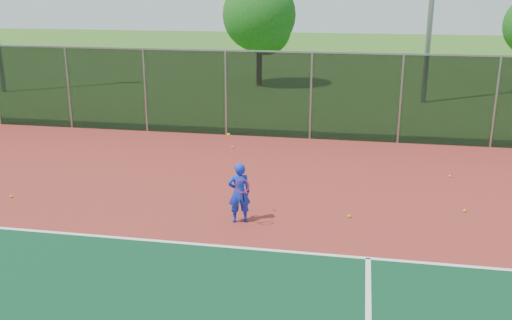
{
  "coord_description": "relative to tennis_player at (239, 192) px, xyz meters",
  "views": [
    {
      "loc": [
        1.69,
        -7.35,
        5.13
      ],
      "look_at": [
        -0.61,
        5.0,
        1.3
      ],
      "focal_mm": 40.0,
      "sensor_mm": 36.0,
      "label": 1
    }
  ],
  "objects": [
    {
      "name": "court_apron",
      "position": [
        0.87,
        -2.35,
        -0.71
      ],
      "size": [
        30.0,
        20.0,
        0.02
      ],
      "primitive_type": "cube",
      "color": "maroon",
      "rests_on": "ground"
    },
    {
      "name": "tree_back_left",
      "position": [
        -2.78,
        18.36,
        2.81
      ],
      "size": [
        3.84,
        3.84,
        5.64
      ],
      "color": "#362213",
      "rests_on": "ground"
    },
    {
      "name": "practice_ball_1",
      "position": [
        -1.52,
        5.97,
        -0.67
      ],
      "size": [
        0.07,
        0.07,
        0.07
      ],
      "primitive_type": "sphere",
      "color": "#C7C917",
      "rests_on": "court_apron"
    },
    {
      "name": "tennis_player",
      "position": [
        0.0,
        0.0,
        0.0
      ],
      "size": [
        0.6,
        0.66,
        2.03
      ],
      "color": "#162ED5",
      "rests_on": "court_apron"
    },
    {
      "name": "practice_ball_7",
      "position": [
        2.45,
        0.69,
        -0.67
      ],
      "size": [
        0.07,
        0.07,
        0.07
      ],
      "primitive_type": "sphere",
      "color": "#C7C917",
      "rests_on": "court_apron"
    },
    {
      "name": "practice_ball_4",
      "position": [
        5.12,
        1.53,
        -0.67
      ],
      "size": [
        0.07,
        0.07,
        0.07
      ],
      "primitive_type": "sphere",
      "color": "#C7C917",
      "rests_on": "court_apron"
    },
    {
      "name": "practice_ball_2",
      "position": [
        5.13,
        4.15,
        -0.67
      ],
      "size": [
        0.07,
        0.07,
        0.07
      ],
      "primitive_type": "sphere",
      "color": "#C7C917",
      "rests_on": "court_apron"
    },
    {
      "name": "fence_back",
      "position": [
        0.87,
        7.65,
        0.84
      ],
      "size": [
        30.0,
        0.06,
        3.03
      ],
      "color": "black",
      "rests_on": "court_apron"
    },
    {
      "name": "practice_ball_3",
      "position": [
        -6.0,
        0.43,
        -0.67
      ],
      "size": [
        0.07,
        0.07,
        0.07
      ],
      "primitive_type": "sphere",
      "color": "#C7C917",
      "rests_on": "court_apron"
    }
  ]
}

